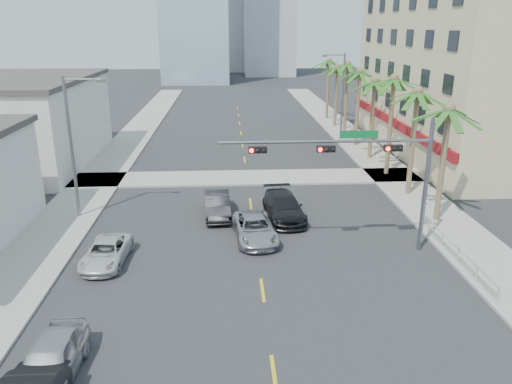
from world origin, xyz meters
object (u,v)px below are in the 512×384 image
(car_parked_near, at_px, (50,361))
(car_lane_center, at_px, (255,228))
(traffic_signal_mast, at_px, (368,163))
(car_lane_right, at_px, (284,207))
(car_lane_left, at_px, (217,205))
(car_parked_far, at_px, (106,253))
(pedestrian, at_px, (424,212))

(car_parked_near, height_order, car_lane_center, car_parked_near)
(traffic_signal_mast, xyz_separation_m, car_lane_center, (-5.83, 1.94, -4.38))
(car_parked_near, bearing_deg, car_lane_center, 56.75)
(car_lane_right, bearing_deg, car_lane_left, 166.05)
(car_lane_left, relative_size, car_lane_right, 0.85)
(traffic_signal_mast, relative_size, car_parked_far, 2.56)
(car_parked_far, xyz_separation_m, car_lane_center, (7.90, 2.61, 0.07))
(traffic_signal_mast, xyz_separation_m, pedestrian, (4.68, 3.33, -4.11))
(traffic_signal_mast, relative_size, car_lane_right, 2.06)
(car_parked_near, relative_size, car_lane_right, 0.85)
(car_lane_center, bearing_deg, car_parked_near, -129.41)
(car_lane_center, height_order, pedestrian, pedestrian)
(car_lane_right, distance_m, pedestrian, 8.67)
(traffic_signal_mast, distance_m, car_parked_near, 17.28)
(traffic_signal_mast, bearing_deg, car_parked_near, -144.26)
(car_lane_left, distance_m, car_lane_center, 4.50)
(car_lane_left, xyz_separation_m, pedestrian, (12.74, -2.52, 0.20))
(car_lane_left, distance_m, pedestrian, 12.98)
(car_parked_far, bearing_deg, traffic_signal_mast, 5.99)
(traffic_signal_mast, distance_m, car_lane_right, 7.71)
(car_parked_near, bearing_deg, car_parked_far, 91.15)
(traffic_signal_mast, xyz_separation_m, car_lane_left, (-8.05, 5.85, -4.31))
(car_parked_far, relative_size, car_lane_center, 0.89)
(traffic_signal_mast, relative_size, car_parked_near, 2.42)
(car_parked_far, bearing_deg, car_parked_near, -85.92)
(car_parked_near, distance_m, car_parked_far, 9.11)
(car_parked_far, bearing_deg, pedestrian, 15.45)
(car_parked_far, xyz_separation_m, car_lane_left, (5.68, 6.52, 0.15))
(car_parked_far, height_order, car_lane_left, car_lane_left)
(car_lane_left, bearing_deg, traffic_signal_mast, -39.21)
(car_parked_far, relative_size, car_lane_left, 0.95)
(car_lane_center, relative_size, car_lane_right, 0.90)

